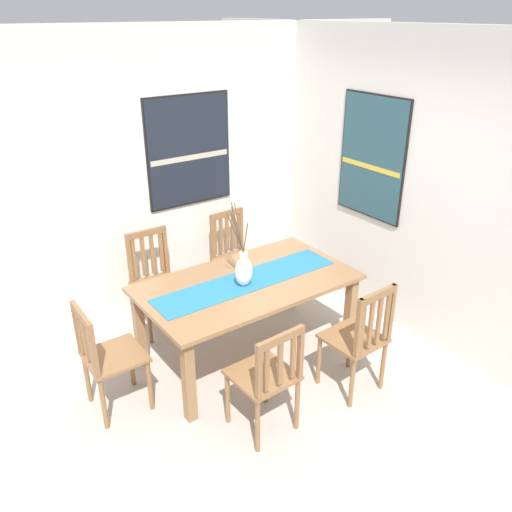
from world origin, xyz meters
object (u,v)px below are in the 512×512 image
Objects in this scene: chair_0 at (359,337)px; chair_1 at (267,377)px; painting_on_side_wall at (372,157)px; dining_table at (247,291)px; chair_3 at (155,280)px; painting_on_back_wall at (189,151)px; centerpiece_vase at (244,269)px; chair_4 at (235,255)px; chair_2 at (107,356)px.

chair_0 is 1.07× the size of chair_1.
painting_on_side_wall is (1.87, 0.90, 1.08)m from chair_1.
chair_3 is (-0.44, 0.89, -0.14)m from dining_table.
painting_on_back_wall reaches higher than dining_table.
chair_3 is 0.84× the size of painting_on_side_wall.
dining_table is 2.55× the size of centerpiece_vase.
painting_on_side_wall is at bearing 2.05° from dining_table.
painting_on_side_wall is at bearing 25.63° from chair_1.
centerpiece_vase is at bearing 120.06° from chair_0.
dining_table is 1.87× the size of chair_3.
chair_0 is 0.85m from chair_1.
chair_4 is 0.83× the size of painting_on_side_wall.
centerpiece_vase is 0.96m from chair_1.
dining_table is at bearing -97.90° from painting_on_back_wall.
painting_on_back_wall reaches higher than chair_2.
dining_table is 0.26m from centerpiece_vase.
chair_0 is at bearing -83.05° from painting_on_back_wall.
painting_on_back_wall is at bearing 96.95° from chair_0.
painting_on_back_wall reaches higher than chair_1.
painting_on_back_wall is at bearing 82.10° from dining_table.
chair_2 is at bearing 150.93° from chair_0.
centerpiece_vase is 0.74× the size of chair_3.
chair_2 is at bearing -139.74° from painting_on_back_wall.
chair_2 is (-1.67, 0.93, -0.02)m from chair_0.
chair_4 reaches higher than chair_1.
chair_3 is at bearing 47.17° from chair_2.
chair_1 is at bearing -154.37° from painting_on_side_wall.
chair_0 reaches higher than chair_1.
chair_4 is (0.53, 0.95, -0.38)m from centerpiece_vase.
dining_table is 1.54m from painting_on_back_wall.
chair_0 is 1.81m from chair_4.
chair_0 is at bearing -136.98° from painting_on_side_wall.
chair_4 is (1.71, 0.88, 0.02)m from chair_2.
dining_table is at bearing -1.05° from chair_2.
chair_4 reaches higher than chair_2.
chair_3 is 1.27m from painting_on_back_wall.
chair_4 reaches higher than dining_table.
chair_0 is (0.43, -0.91, -0.14)m from dining_table.
chair_2 is 0.80× the size of painting_on_side_wall.
chair_1 is (-0.35, -0.80, -0.41)m from centerpiece_vase.
painting_on_side_wall reaches higher than painting_on_back_wall.
painting_on_back_wall reaches higher than chair_3.
painting_on_back_wall is at bearing 74.05° from chair_1.
painting_on_side_wall is at bearing 3.79° from centerpiece_vase.
centerpiece_vase reaches higher than chair_2.
centerpiece_vase reaches higher than chair_0.
dining_table is 1.03m from chair_4.
chair_4 is at bearing 27.29° from chair_2.
chair_1 is 0.95× the size of chair_4.
chair_1 is at bearing -89.35° from chair_3.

